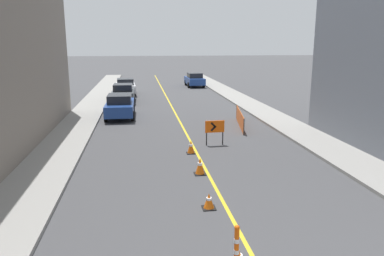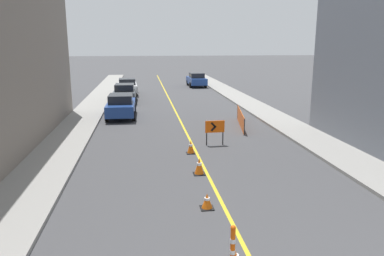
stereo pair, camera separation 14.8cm
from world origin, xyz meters
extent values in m
cube|color=gold|center=(0.00, 29.06, 0.00)|extent=(0.12, 58.13, 0.01)
cube|color=gray|center=(-6.32, 29.06, 0.07)|extent=(2.28, 58.13, 0.14)
cube|color=gray|center=(6.32, 29.06, 0.07)|extent=(2.28, 58.13, 0.14)
cylinder|color=white|center=(-0.48, 6.15, 0.34)|extent=(0.19, 0.19, 0.08)
cube|color=black|center=(-0.54, 9.37, 0.01)|extent=(0.41, 0.41, 0.03)
cone|color=orange|center=(-0.54, 9.37, 0.26)|extent=(0.33, 0.33, 0.46)
cylinder|color=white|center=(-0.54, 9.37, 0.31)|extent=(0.17, 0.17, 0.07)
cube|color=black|center=(-0.31, 12.43, 0.01)|extent=(0.45, 0.45, 0.03)
cone|color=orange|center=(-0.31, 12.43, 0.34)|extent=(0.36, 0.36, 0.62)
cylinder|color=white|center=(-0.31, 12.43, 0.41)|extent=(0.19, 0.19, 0.10)
cube|color=black|center=(-0.27, 15.24, 0.01)|extent=(0.40, 0.40, 0.03)
cone|color=orange|center=(-0.27, 15.24, 0.32)|extent=(0.32, 0.32, 0.58)
cylinder|color=white|center=(-0.27, 15.24, 0.39)|extent=(0.17, 0.17, 0.09)
cylinder|color=#EF560C|center=(-0.54, 6.12, 0.53)|extent=(0.11, 0.11, 0.98)
cylinder|color=white|center=(-0.54, 6.12, 0.48)|extent=(0.12, 0.12, 0.10)
cylinder|color=white|center=(-0.54, 6.12, 0.74)|extent=(0.12, 0.12, 0.10)
sphere|color=#EF560C|center=(-0.54, 6.12, 1.05)|extent=(0.12, 0.12, 0.12)
cube|color=#EF560C|center=(1.08, 16.49, 0.94)|extent=(0.96, 0.09, 0.59)
cube|color=black|center=(1.01, 16.45, 1.02)|extent=(0.29, 0.03, 0.29)
cube|color=black|center=(1.01, 16.45, 0.86)|extent=(0.29, 0.03, 0.29)
cylinder|color=black|center=(0.68, 16.49, 0.32)|extent=(0.06, 0.06, 0.65)
cylinder|color=black|center=(1.49, 16.49, 0.32)|extent=(0.06, 0.06, 0.65)
cube|color=#EF560C|center=(3.46, 20.49, 0.47)|extent=(0.81, 4.52, 0.93)
cylinder|color=#262626|center=(3.07, 18.24, 0.47)|extent=(0.05, 0.05, 0.93)
cylinder|color=#262626|center=(3.85, 22.75, 0.47)|extent=(0.05, 0.05, 0.93)
cube|color=navy|center=(-3.84, 24.33, 0.68)|extent=(1.85, 4.32, 0.72)
cube|color=black|center=(-3.84, 24.11, 1.31)|extent=(1.55, 1.95, 0.55)
cylinder|color=black|center=(-4.70, 25.66, 0.32)|extent=(0.23, 0.64, 0.64)
cylinder|color=black|center=(-2.99, 25.66, 0.32)|extent=(0.23, 0.64, 0.64)
cylinder|color=black|center=(-4.70, 23.00, 0.32)|extent=(0.23, 0.64, 0.64)
cylinder|color=black|center=(-2.99, 23.00, 0.32)|extent=(0.23, 0.64, 0.64)
cube|color=#474C51|center=(-3.86, 30.95, 0.68)|extent=(1.89, 4.34, 0.72)
cube|color=black|center=(-3.86, 30.74, 1.31)|extent=(1.57, 1.97, 0.55)
cylinder|color=black|center=(-4.72, 32.28, 0.32)|extent=(0.23, 0.64, 0.64)
cylinder|color=black|center=(-3.01, 32.28, 0.32)|extent=(0.23, 0.64, 0.64)
cylinder|color=black|center=(-4.72, 29.62, 0.32)|extent=(0.23, 0.64, 0.64)
cylinder|color=black|center=(-3.01, 29.62, 0.32)|extent=(0.23, 0.64, 0.64)
cube|color=silver|center=(-3.82, 35.90, 0.68)|extent=(2.00, 4.38, 0.72)
cube|color=black|center=(-3.82, 35.69, 1.31)|extent=(1.62, 2.01, 0.55)
cylinder|color=black|center=(-4.68, 37.24, 0.32)|extent=(0.25, 0.65, 0.64)
cylinder|color=black|center=(-2.97, 37.24, 0.32)|extent=(0.25, 0.65, 0.64)
cylinder|color=black|center=(-4.68, 34.57, 0.32)|extent=(0.25, 0.65, 0.64)
cylinder|color=black|center=(-2.97, 34.57, 0.32)|extent=(0.25, 0.65, 0.64)
cube|color=navy|center=(3.88, 41.98, 0.68)|extent=(1.93, 4.35, 0.72)
cube|color=black|center=(3.88, 41.76, 1.31)|extent=(1.59, 1.98, 0.55)
cylinder|color=black|center=(3.02, 43.31, 0.32)|extent=(0.24, 0.65, 0.64)
cylinder|color=black|center=(4.73, 43.31, 0.32)|extent=(0.24, 0.65, 0.64)
cylinder|color=black|center=(3.02, 40.65, 0.32)|extent=(0.24, 0.65, 0.64)
cylinder|color=black|center=(4.73, 40.65, 0.32)|extent=(0.24, 0.65, 0.64)
camera|label=1|loc=(-2.54, -1.05, 4.93)|focal=35.00mm
camera|label=2|loc=(-2.40, -1.07, 4.93)|focal=35.00mm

